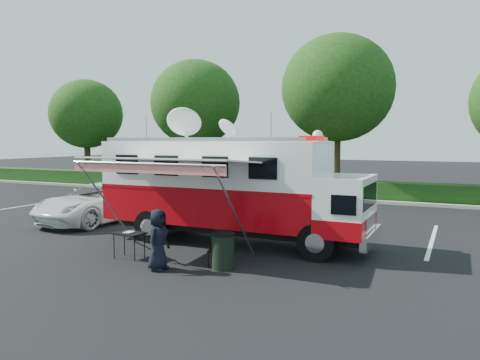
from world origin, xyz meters
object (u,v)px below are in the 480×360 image
object	(u,v)px
command_truck	(231,188)
trash_bin	(223,251)
folding_table	(129,234)
white_suv	(101,221)

from	to	relation	value
command_truck	trash_bin	xyz separation A→B (m)	(1.11, -2.67, -1.26)
command_truck	trash_bin	size ratio (longest dim) A/B	9.34
folding_table	trash_bin	size ratio (longest dim) A/B	1.00
white_suv	folding_table	distance (m)	6.16
command_truck	white_suv	xyz separation A→B (m)	(-6.22, 1.23, -1.70)
command_truck	white_suv	bearing A→B (deg)	168.85
white_suv	folding_table	size ratio (longest dim) A/B	6.02
white_suv	command_truck	bearing A→B (deg)	-5.71
command_truck	white_suv	size ratio (longest dim) A/B	1.55
command_truck	folding_table	xyz separation A→B (m)	(-1.63, -2.82, -1.05)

